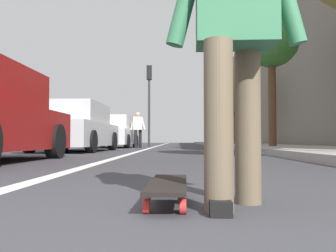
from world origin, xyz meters
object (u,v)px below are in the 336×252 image
(parked_car_far, at_px, (114,133))
(pedestrian_distant, at_px, (138,127))
(skater_person, at_px, (235,23))
(street_tree_mid, at_px, (272,42))
(skateboard, at_px, (168,186))
(street_tree_far, at_px, (235,90))
(parked_car_mid, at_px, (76,129))
(traffic_light, at_px, (149,91))

(parked_car_far, relative_size, pedestrian_distant, 2.61)
(skater_person, xyz_separation_m, street_tree_mid, (10.75, -2.94, 2.79))
(skater_person, height_order, pedestrian_distant, skater_person)
(skateboard, bearing_deg, street_tree_far, -9.98)
(parked_car_mid, xyz_separation_m, street_tree_far, (9.45, -6.36, 2.44))
(street_tree_far, relative_size, pedestrian_distant, 2.74)
(parked_car_mid, height_order, traffic_light, traffic_light)
(street_tree_far, xyz_separation_m, pedestrian_distant, (-4.19, 5.01, -2.22))
(street_tree_mid, xyz_separation_m, pedestrian_distant, (3.86, 5.01, -2.81))
(skater_person, relative_size, pedestrian_distant, 1.02)
(street_tree_far, bearing_deg, pedestrian_distant, 129.93)
(street_tree_mid, bearing_deg, parked_car_far, 54.20)
(skater_person, distance_m, parked_car_far, 15.58)
(skateboard, relative_size, street_tree_far, 0.19)
(parked_car_mid, distance_m, traffic_light, 9.64)
(street_tree_mid, bearing_deg, pedestrian_distant, 52.41)
(parked_car_mid, relative_size, traffic_light, 1.02)
(parked_car_far, xyz_separation_m, street_tree_far, (3.57, -6.21, 2.44))
(parked_car_mid, height_order, parked_car_far, parked_car_mid)
(parked_car_mid, relative_size, pedestrian_distant, 2.85)
(skateboard, height_order, pedestrian_distant, pedestrian_distant)
(parked_car_far, relative_size, street_tree_far, 0.95)
(skater_person, bearing_deg, skateboard, 66.68)
(parked_car_mid, xyz_separation_m, parked_car_far, (5.87, -0.15, -0.01))
(traffic_light, height_order, pedestrian_distant, traffic_light)
(traffic_light, distance_m, street_tree_far, 4.82)
(skater_person, xyz_separation_m, street_tree_far, (18.80, -2.94, 2.20))
(skater_person, distance_m, pedestrian_distant, 14.75)
(street_tree_far, bearing_deg, parked_car_far, 119.90)
(traffic_light, relative_size, pedestrian_distant, 2.80)
(skateboard, bearing_deg, street_tree_mid, -17.20)
(pedestrian_distant, bearing_deg, skater_person, -171.93)
(skater_person, xyz_separation_m, parked_car_mid, (9.36, 3.42, -0.24))
(skateboard, relative_size, parked_car_mid, 0.18)
(street_tree_mid, bearing_deg, street_tree_far, -0.00)
(parked_car_far, xyz_separation_m, street_tree_mid, (-4.48, -6.21, 3.04))
(parked_car_mid, distance_m, street_tree_mid, 7.18)
(street_tree_mid, bearing_deg, skater_person, 164.72)
(skateboard, relative_size, parked_car_far, 0.20)
(skater_person, distance_m, traffic_light, 18.79)
(parked_car_mid, bearing_deg, skateboard, -161.52)
(traffic_light, bearing_deg, parked_car_mid, 170.47)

